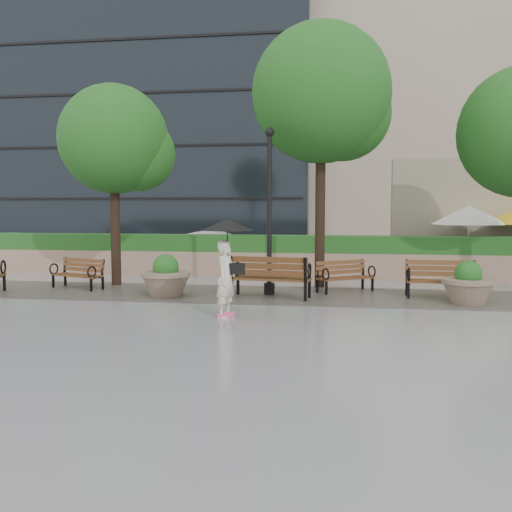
# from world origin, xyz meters

# --- Properties ---
(ground) EXTENTS (100.00, 100.00, 0.00)m
(ground) POSITION_xyz_m (0.00, 0.00, 0.00)
(ground) COLOR gray
(ground) RESTS_ON ground
(cobble_strip) EXTENTS (28.00, 3.20, 0.01)m
(cobble_strip) POSITION_xyz_m (0.00, 3.00, 0.01)
(cobble_strip) COLOR #383330
(cobble_strip) RESTS_ON ground
(hedge_wall) EXTENTS (24.00, 0.80, 1.35)m
(hedge_wall) POSITION_xyz_m (0.00, 7.00, 0.66)
(hedge_wall) COLOR tan
(hedge_wall) RESTS_ON ground
(asphalt_street) EXTENTS (40.00, 7.00, 0.00)m
(asphalt_street) POSITION_xyz_m (0.00, 11.00, 0.00)
(asphalt_street) COLOR black
(asphalt_street) RESTS_ON ground
(bldg_glass) EXTENTS (20.00, 10.00, 25.00)m
(bldg_glass) POSITION_xyz_m (-9.00, 22.00, 12.50)
(bldg_glass) COLOR black
(bldg_glass) RESTS_ON ground
(bldg_stone) EXTENTS (18.00, 10.00, 20.00)m
(bldg_stone) POSITION_xyz_m (10.00, 23.00, 10.00)
(bldg_stone) COLOR tan
(bldg_stone) RESTS_ON ground
(bench_1) EXTENTS (1.65, 1.13, 0.83)m
(bench_1) POSITION_xyz_m (-4.57, 3.31, 0.25)
(bench_1) COLOR brown
(bench_1) RESTS_ON ground
(bench_2) EXTENTS (2.06, 1.02, 1.06)m
(bench_2) POSITION_xyz_m (0.96, 2.48, 0.32)
(bench_2) COLOR brown
(bench_2) RESTS_ON ground
(bench_3) EXTENTS (1.63, 1.40, 0.84)m
(bench_3) POSITION_xyz_m (2.81, 3.79, 0.25)
(bench_3) COLOR brown
(bench_3) RESTS_ON ground
(bench_4) EXTENTS (1.75, 0.71, 0.93)m
(bench_4) POSITION_xyz_m (5.20, 3.15, 0.28)
(bench_4) COLOR brown
(bench_4) RESTS_ON ground
(planter_left) EXTENTS (1.29, 1.29, 1.08)m
(planter_left) POSITION_xyz_m (-1.73, 2.41, 0.42)
(planter_left) COLOR #7F6B56
(planter_left) RESTS_ON ground
(planter_right) EXTENTS (1.22, 1.22, 1.03)m
(planter_right) POSITION_xyz_m (5.67, 2.36, 0.40)
(planter_right) COLOR #7F6B56
(planter_right) RESTS_ON ground
(lamppost) EXTENTS (0.28, 0.28, 4.30)m
(lamppost) POSITION_xyz_m (0.85, 3.07, 1.90)
(lamppost) COLOR black
(lamppost) RESTS_ON ground
(tree_0) EXTENTS (3.25, 3.11, 5.77)m
(tree_0) POSITION_xyz_m (-3.64, 4.26, 4.10)
(tree_0) COLOR black
(tree_0) RESTS_ON ground
(tree_1) EXTENTS (3.88, 3.86, 7.35)m
(tree_1) POSITION_xyz_m (2.25, 4.72, 5.28)
(tree_1) COLOR black
(tree_1) RESTS_ON ground
(patio_umb_white) EXTENTS (2.50, 2.50, 2.30)m
(patio_umb_white) POSITION_xyz_m (6.91, 8.38, 1.99)
(patio_umb_white) COLOR black
(patio_umb_white) RESTS_ON ground
(car_left) EXTENTS (4.41, 2.64, 1.20)m
(car_left) POSITION_xyz_m (-10.49, 10.46, 0.60)
(car_left) COLOR white
(car_left) RESTS_ON ground
(car_right) EXTENTS (4.06, 1.45, 1.33)m
(car_right) POSITION_xyz_m (-2.05, 10.11, 0.67)
(car_right) COLOR white
(car_right) RESTS_ON ground
(pedestrian) EXTENTS (1.11, 1.11, 2.04)m
(pedestrian) POSITION_xyz_m (0.37, -0.05, 1.24)
(pedestrian) COLOR beige
(pedestrian) RESTS_ON ground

